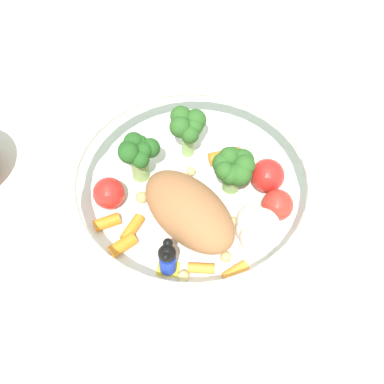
% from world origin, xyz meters
% --- Properties ---
extents(ground_plane, '(2.40, 2.40, 0.00)m').
position_xyz_m(ground_plane, '(0.00, 0.00, 0.00)').
color(ground_plane, silver).
extents(food_container, '(0.22, 0.22, 0.07)m').
position_xyz_m(food_container, '(-0.01, 0.00, 0.03)').
color(food_container, white).
rests_on(food_container, ground_plane).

